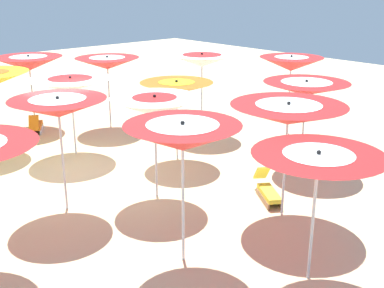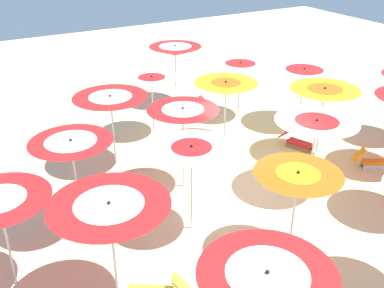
# 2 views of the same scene
# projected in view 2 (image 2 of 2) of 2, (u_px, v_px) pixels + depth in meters

# --- Properties ---
(ground) EXTENTS (42.76, 42.76, 0.04)m
(ground) POSITION_uv_depth(u_px,v_px,m) (249.00, 188.00, 13.05)
(ground) COLOR beige
(beach_umbrella_0) EXTENTS (2.10, 2.10, 2.41)m
(beach_umbrella_0) POSITION_uv_depth(u_px,v_px,m) (175.00, 51.00, 18.10)
(beach_umbrella_0) COLOR silver
(beach_umbrella_0) RESTS_ON ground
(beach_umbrella_1) EXTENTS (1.92, 1.92, 2.14)m
(beach_umbrella_1) POSITION_uv_depth(u_px,v_px,m) (152.00, 81.00, 15.49)
(beach_umbrella_1) COLOR silver
(beach_umbrella_1) RESTS_ON ground
(beach_umbrella_2) EXTENTS (2.24, 2.24, 2.31)m
(beach_umbrella_2) POSITION_uv_depth(u_px,v_px,m) (111.00, 102.00, 13.38)
(beach_umbrella_2) COLOR silver
(beach_umbrella_2) RESTS_ON ground
(beach_umbrella_3) EXTENTS (1.92, 1.92, 2.51)m
(beach_umbrella_3) POSITION_uv_depth(u_px,v_px,m) (72.00, 149.00, 10.31)
(beach_umbrella_3) COLOR silver
(beach_umbrella_3) RESTS_ON ground
(beach_umbrella_5) EXTENTS (1.96, 1.96, 2.16)m
(beach_umbrella_5) POSITION_uv_depth(u_px,v_px,m) (240.00, 67.00, 16.88)
(beach_umbrella_5) COLOR silver
(beach_umbrella_5) RESTS_ON ground
(beach_umbrella_6) EXTENTS (2.08, 2.08, 2.21)m
(beach_umbrella_6) POSITION_uv_depth(u_px,v_px,m) (226.00, 88.00, 14.83)
(beach_umbrella_6) COLOR silver
(beach_umbrella_6) RESTS_ON ground
(beach_umbrella_7) EXTENTS (1.95, 1.95, 2.46)m
(beach_umbrella_7) POSITION_uv_depth(u_px,v_px,m) (183.00, 115.00, 12.13)
(beach_umbrella_7) COLOR silver
(beach_umbrella_7) RESTS_ON ground
(beach_umbrella_8) EXTENTS (1.91, 1.91, 2.34)m
(beach_umbrella_8) POSITION_uv_depth(u_px,v_px,m) (191.00, 155.00, 10.44)
(beach_umbrella_8) COLOR silver
(beach_umbrella_8) RESTS_ON ground
(beach_umbrella_9) EXTENTS (2.27, 2.27, 2.41)m
(beach_umbrella_9) POSITION_uv_depth(u_px,v_px,m) (110.00, 213.00, 8.26)
(beach_umbrella_9) COLOR silver
(beach_umbrella_9) RESTS_ON ground
(beach_umbrella_10) EXTENTS (2.25, 2.25, 2.14)m
(beach_umbrella_10) POSITION_uv_depth(u_px,v_px,m) (304.00, 74.00, 16.26)
(beach_umbrella_10) COLOR silver
(beach_umbrella_10) RESTS_ON ground
(beach_umbrella_11) EXTENTS (2.14, 2.14, 2.31)m
(beach_umbrella_11) POSITION_uv_depth(u_px,v_px,m) (324.00, 95.00, 13.99)
(beach_umbrella_11) COLOR silver
(beach_umbrella_11) RESTS_ON ground
(beach_umbrella_12) EXTENTS (2.24, 2.24, 2.19)m
(beach_umbrella_12) POSITION_uv_depth(u_px,v_px,m) (316.00, 127.00, 12.10)
(beach_umbrella_12) COLOR silver
(beach_umbrella_12) RESTS_ON ground
(beach_umbrella_13) EXTENTS (1.92, 1.92, 2.17)m
(beach_umbrella_13) POSITION_uv_depth(u_px,v_px,m) (298.00, 179.00, 9.68)
(beach_umbrella_13) COLOR silver
(beach_umbrella_13) RESTS_ON ground
(beach_umbrella_14) EXTENTS (2.17, 2.17, 2.26)m
(beach_umbrella_14) POSITION_uv_depth(u_px,v_px,m) (267.00, 281.00, 6.87)
(beach_umbrella_14) COLOR silver
(beach_umbrella_14) RESTS_ON ground
(lounger_1) EXTENTS (1.21, 0.75, 0.53)m
(lounger_1) POSITION_uv_depth(u_px,v_px,m) (297.00, 142.00, 15.21)
(lounger_1) COLOR olive
(lounger_1) RESTS_ON ground
(lounger_2) EXTENTS (0.92, 1.24, 0.66)m
(lounger_2) POSITION_uv_depth(u_px,v_px,m) (375.00, 162.00, 13.99)
(lounger_2) COLOR silver
(lounger_2) RESTS_ON ground
(beach_ball) EXTENTS (0.25, 0.25, 0.25)m
(beach_ball) POSITION_uv_depth(u_px,v_px,m) (201.00, 98.00, 19.06)
(beach_ball) COLOR red
(beach_ball) RESTS_ON ground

